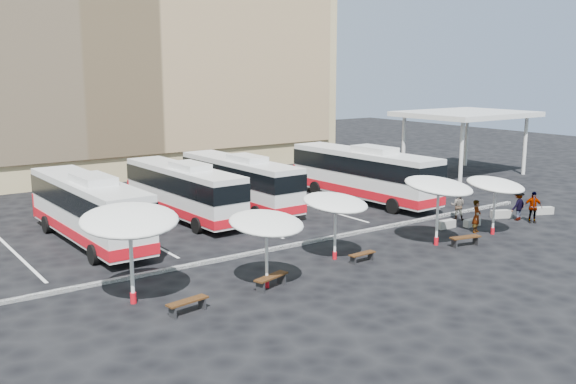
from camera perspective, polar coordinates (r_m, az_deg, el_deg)
ground at (r=31.86m, az=1.70°, el=-4.93°), size 120.00×120.00×0.00m
sandstone_building at (r=59.32m, az=-17.89°, el=14.25°), size 42.00×18.25×29.60m
service_canopy at (r=54.87m, az=15.52°, el=6.56°), size 10.00×8.00×5.20m
curb_divider at (r=32.22m, az=1.15°, el=-4.60°), size 34.00×0.25×0.15m
bay_lines at (r=38.32m, az=-5.59°, el=-2.23°), size 24.15×12.00×0.01m
bus_0 at (r=33.79m, az=-17.34°, el=-1.29°), size 2.80×11.38×3.60m
bus_1 at (r=37.98m, az=-9.30°, el=0.24°), size 2.75×10.82×3.41m
bus_2 at (r=40.48m, az=-4.34°, el=1.04°), size 2.69×10.89×3.44m
bus_3 at (r=42.71m, az=6.70°, el=1.73°), size 3.06×11.88×3.75m
sunshade_0 at (r=24.31m, az=-13.90°, el=-2.47°), size 4.44×4.48×3.78m
sunshade_1 at (r=25.46m, az=-1.93°, el=-2.81°), size 3.29×3.32×3.14m
sunshade_2 at (r=29.33m, az=4.24°, el=-0.98°), size 3.65×3.68×3.14m
sunshade_3 at (r=32.42m, az=13.25°, el=0.50°), size 4.28×4.31×3.53m
sunshade_4 at (r=35.42m, az=17.96°, el=0.59°), size 3.49×3.52×3.14m
wood_bench_0 at (r=23.76m, az=-8.93°, el=-9.75°), size 1.67×0.68×0.50m
wood_bench_1 at (r=26.03m, az=-1.50°, el=-7.71°), size 1.73×0.90×0.51m
wood_bench_2 at (r=29.57m, az=6.61°, el=-5.60°), size 1.42×0.43×0.43m
wood_bench_3 at (r=33.10m, az=15.48°, el=-4.03°), size 1.69×0.79×0.50m
conc_bench_0 at (r=36.55m, az=13.87°, el=-2.81°), size 1.19×0.44×0.44m
conc_bench_1 at (r=37.38m, az=16.04°, el=-2.63°), size 1.11×0.38×0.41m
conc_bench_2 at (r=39.95m, az=18.43°, el=-1.87°), size 1.30×0.88×0.46m
conc_bench_3 at (r=41.84m, az=21.77°, el=-1.54°), size 1.23×0.84×0.44m
passenger_0 at (r=35.90m, az=16.40°, el=-2.09°), size 0.76×0.63×1.78m
passenger_1 at (r=38.62m, az=14.90°, el=-1.17°), size 1.00×1.04×1.68m
passenger_2 at (r=39.20m, az=20.93°, el=-1.27°), size 1.09×1.03×1.81m
passenger_3 at (r=39.53m, az=19.77°, el=-1.12°), size 1.19×0.74×1.77m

